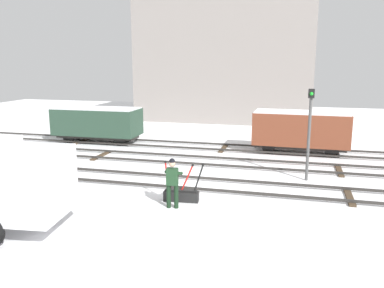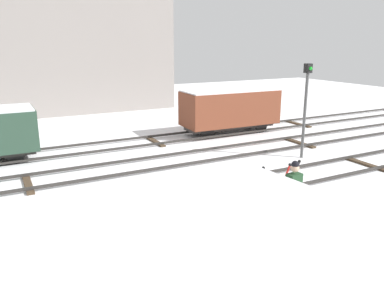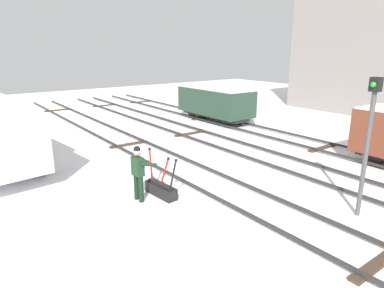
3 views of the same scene
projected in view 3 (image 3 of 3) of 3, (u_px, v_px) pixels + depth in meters
The scene contains 8 objects.
ground_plane at pixel (205, 182), 11.83m from camera, with size 60.00×60.00×0.00m, color white.
track_main_line at pixel (205, 179), 11.80m from camera, with size 44.00×1.94×0.18m.
track_siding_near at pixel (276, 160), 13.88m from camera, with size 44.00×1.94×0.18m.
track_siding_far at pixel (323, 146), 15.77m from camera, with size 44.00×1.94×0.18m.
switch_lever_frame at pixel (161, 188), 10.68m from camera, with size 1.45×0.46×1.45m.
rail_worker at pixel (139, 170), 10.18m from camera, with size 0.57×0.69×1.72m.
signal_post at pixel (369, 134), 8.88m from camera, with size 0.24×0.32×3.78m.
freight_car_mid_siding at pixel (215, 102), 21.46m from camera, with size 5.15×2.12×2.12m.
Camera 3 is at (8.60, -6.93, 4.46)m, focal length 31.99 mm.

